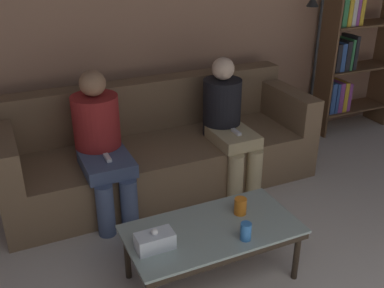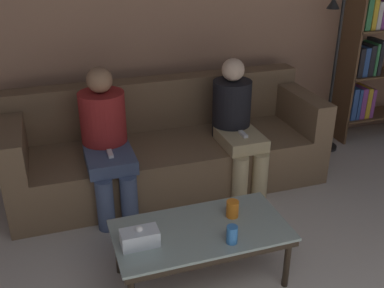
{
  "view_description": "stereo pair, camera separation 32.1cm",
  "coord_description": "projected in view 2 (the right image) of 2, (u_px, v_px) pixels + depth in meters",
  "views": [
    {
      "loc": [
        -1.21,
        0.24,
        2.04
      ],
      "look_at": [
        0.0,
        2.88,
        0.66
      ],
      "focal_mm": 42.0,
      "sensor_mm": 36.0,
      "label": 1
    },
    {
      "loc": [
        -0.91,
        0.12,
        2.04
      ],
      "look_at": [
        0.0,
        2.88,
        0.66
      ],
      "focal_mm": 42.0,
      "sensor_mm": 36.0,
      "label": 2
    }
  ],
  "objects": [
    {
      "name": "seated_person_mid_left",
      "position": [
        236.0,
        121.0,
        3.81
      ],
      "size": [
        0.33,
        0.66,
        1.1
      ],
      "color": "tan",
      "rests_on": "ground_plane"
    },
    {
      "name": "seated_person_left_end",
      "position": [
        106.0,
        136.0,
        3.49
      ],
      "size": [
        0.36,
        0.7,
        1.12
      ],
      "color": "#47567A",
      "rests_on": "ground_plane"
    },
    {
      "name": "tissue_box",
      "position": [
        140.0,
        238.0,
        2.59
      ],
      "size": [
        0.22,
        0.12,
        0.13
      ],
      "color": "silver",
      "rests_on": "coffee_table"
    },
    {
      "name": "couch",
      "position": [
        168.0,
        148.0,
        3.95
      ],
      "size": [
        2.66,
        0.9,
        0.87
      ],
      "color": "brown",
      "rests_on": "ground_plane"
    },
    {
      "name": "bookshelf",
      "position": [
        373.0,
        55.0,
        4.6
      ],
      "size": [
        0.88,
        0.32,
        1.86
      ],
      "color": "brown",
      "rests_on": "ground_plane"
    },
    {
      "name": "coffee_table",
      "position": [
        201.0,
        234.0,
        2.77
      ],
      "size": [
        1.08,
        0.56,
        0.39
      ],
      "color": "#8C9E99",
      "rests_on": "ground_plane"
    },
    {
      "name": "cup_near_right",
      "position": [
        232.0,
        209.0,
        2.85
      ],
      "size": [
        0.08,
        0.08,
        0.11
      ],
      "color": "orange",
      "rests_on": "coffee_table"
    },
    {
      "name": "wall_back",
      "position": [
        149.0,
        24.0,
        3.97
      ],
      "size": [
        12.0,
        0.06,
        2.6
      ],
      "color": "#9E755B",
      "rests_on": "ground_plane"
    },
    {
      "name": "cup_near_left",
      "position": [
        232.0,
        235.0,
        2.61
      ],
      "size": [
        0.07,
        0.07,
        0.11
      ],
      "color": "#3372BF",
      "rests_on": "coffee_table"
    },
    {
      "name": "standing_lamp",
      "position": [
        339.0,
        47.0,
        4.26
      ],
      "size": [
        0.31,
        0.26,
        1.71
      ],
      "color": "black",
      "rests_on": "ground_plane"
    }
  ]
}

